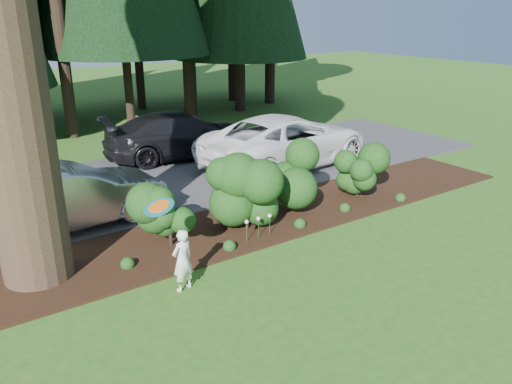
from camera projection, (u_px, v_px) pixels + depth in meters
ground at (345, 283)px, 9.19m from camera, size 80.00×80.00×0.00m
mulch_bed at (248, 223)px, 11.70m from camera, size 16.00×2.50×0.05m
driveway at (171, 177)px, 15.01m from camera, size 22.00×6.00×0.03m
shrub_row at (278, 187)px, 11.76m from camera, size 6.53×1.60×1.61m
lily_cluster at (258, 220)px, 10.72m from camera, size 0.69×0.09×0.57m
car_silver_wagon at (68, 197)px, 11.29m from camera, size 4.55×1.83×1.47m
car_white_suv at (286, 140)px, 15.81m from camera, size 6.21×3.48×1.64m
car_dark_suv at (182, 135)px, 16.80m from camera, size 5.44×2.82×1.51m
child at (182, 260)px, 8.80m from camera, size 0.48×0.38×1.17m
frisbee at (159, 207)px, 8.44m from camera, size 0.53×0.53×0.21m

